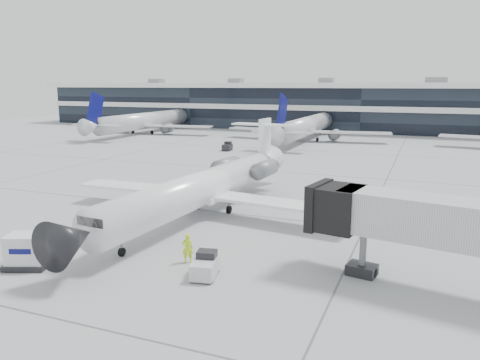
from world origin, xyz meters
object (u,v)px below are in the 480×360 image
at_px(cargo_uld, 27,251).
at_px(regional_jet, 206,186).
at_px(baggage_tug, 205,266).
at_px(ramp_worker, 188,248).

bearing_deg(cargo_uld, regional_jet, 50.09).
bearing_deg(baggage_tug, regional_jet, 103.88).
distance_m(ramp_worker, cargo_uld, 9.60).
height_order(baggage_tug, cargo_uld, cargo_uld).
height_order(ramp_worker, cargo_uld, cargo_uld).
height_order(regional_jet, cargo_uld, regional_jet).
bearing_deg(cargo_uld, baggage_tug, -6.47).
relative_size(baggage_tug, cargo_uld, 0.81).
relative_size(regional_jet, cargo_uld, 10.66).
height_order(regional_jet, ramp_worker, regional_jet).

